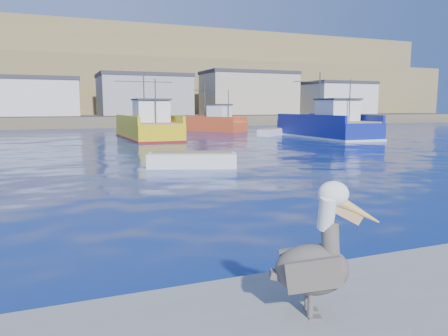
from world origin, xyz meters
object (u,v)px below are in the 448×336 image
trawler_yellow_b (148,127)px  boat_orange (213,123)px  skiff_mid (192,161)px  pelican (316,259)px  skiff_far (271,133)px  trawler_blue (327,126)px

trawler_yellow_b → boat_orange: 14.94m
trawler_yellow_b → skiff_mid: size_ratio=2.60×
trawler_yellow_b → skiff_mid: bearing=-96.2°
trawler_yellow_b → pelican: bearing=-99.1°
skiff_far → pelican: 42.63m
boat_orange → skiff_mid: bearing=-112.3°
trawler_blue → pelican: size_ratio=7.59×
trawler_yellow_b → skiff_far: 13.47m
skiff_mid → boat_orange: bearing=67.7°
boat_orange → pelican: size_ratio=5.52×
trawler_blue → skiff_far: size_ratio=3.10×
boat_orange → skiff_mid: 34.16m
boat_orange → trawler_blue: bearing=-66.8°
trawler_blue → skiff_far: bearing=128.3°
trawler_blue → pelican: 40.45m
skiff_far → pelican: pelican is taller
trawler_yellow_b → boat_orange: trawler_yellow_b is taller
trawler_blue → boat_orange: 16.91m
skiff_mid → trawler_yellow_b: bearing=83.8°
skiff_far → pelican: (-19.56, -37.87, 0.93)m
trawler_blue → skiff_mid: size_ratio=2.72×
trawler_blue → skiff_mid: (-19.62, -16.06, -0.81)m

